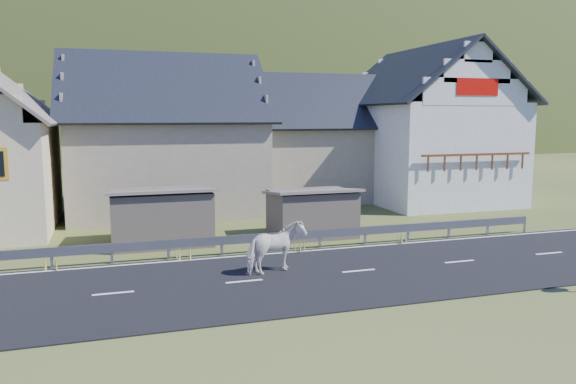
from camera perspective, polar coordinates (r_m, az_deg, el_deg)
name	(u,v)px	position (r m, az deg, el deg)	size (l,w,h in m)	color
ground	(244,283)	(18.19, -4.47, -9.16)	(160.00, 160.00, 0.00)	#36461B
road	(244,282)	(18.18, -4.47, -9.10)	(60.00, 7.00, 0.04)	black
lane_markings	(244,281)	(18.17, -4.47, -9.02)	(60.00, 6.60, 0.01)	silver
guardrail	(222,241)	(21.53, -6.76, -4.96)	(28.10, 0.09, 0.75)	#93969B
shed_left	(161,217)	(23.90, -12.80, -2.52)	(4.30, 3.30, 2.40)	#64584B
shed_right	(312,213)	(24.83, 2.44, -2.18)	(3.80, 2.90, 2.20)	#64584B
house_stone_a	(163,127)	(32.09, -12.55, 6.42)	(10.80, 9.80, 8.90)	gray
house_stone_b	(319,132)	(36.35, 3.14, 6.11)	(9.80, 8.80, 8.10)	gray
house_white	(426,119)	(36.29, 13.84, 7.20)	(8.80, 10.80, 9.70)	white
mountain	(138,190)	(198.76, -15.04, 0.21)	(440.00, 280.00, 260.00)	#263A14
horse	(276,247)	(18.89, -1.27, -5.65)	(2.04, 0.93, 1.73)	silver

